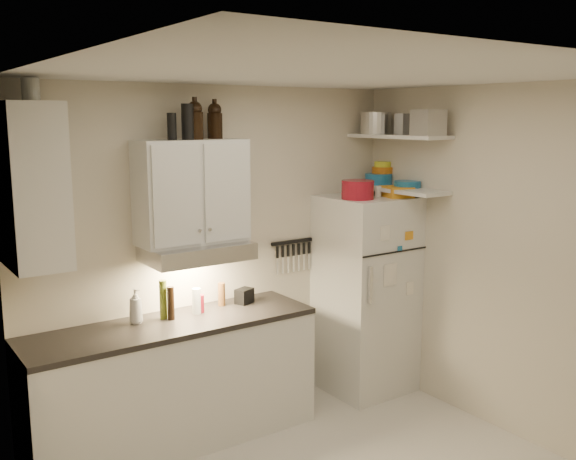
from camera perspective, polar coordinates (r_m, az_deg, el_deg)
ceiling at (r=3.72m, az=4.88°, el=13.86°), size 3.20×3.00×0.02m
back_wall at (r=5.08m, az=-6.25°, el=-2.07°), size 3.20×0.02×2.60m
left_wall at (r=3.15m, az=-19.17°, el=-10.22°), size 0.02×3.00×2.60m
right_wall at (r=5.01m, az=19.02°, el=-2.75°), size 0.02×3.00×2.60m
base_cabinet at (r=4.85m, az=-10.13°, el=-13.48°), size 2.10×0.60×0.88m
countertop at (r=4.68m, az=-10.30°, el=-8.31°), size 2.10×0.62×0.04m
upper_cabinet at (r=4.71m, az=-8.56°, el=3.39°), size 0.80×0.33×0.75m
side_cabinet at (r=4.19m, az=-21.85°, el=3.70°), size 0.33×0.55×1.00m
range_hood at (r=4.72m, az=-8.08°, el=-1.93°), size 0.76×0.46×0.12m
fridge at (r=5.61m, az=6.93°, el=-5.66°), size 0.70×0.68×1.70m
shelf_hi at (r=5.45m, az=9.77°, el=8.19°), size 0.30×0.95×0.03m
shelf_lo at (r=5.48m, az=9.64°, el=3.59°), size 0.30×0.95×0.03m
knife_strip at (r=5.42m, az=0.39°, el=-1.04°), size 0.42×0.02×0.03m
dutch_oven at (r=5.25m, az=6.21°, el=3.58°), size 0.33×0.33×0.15m
book_stack at (r=5.44m, az=9.64°, el=3.38°), size 0.27×0.31×0.09m
spice_jar at (r=5.44m, az=8.02°, el=3.42°), size 0.07×0.07×0.09m
stock_pot at (r=5.62m, az=7.81°, el=9.40°), size 0.29×0.29×0.19m
tin_a at (r=5.47m, az=10.60°, el=9.24°), size 0.21×0.20×0.17m
tin_b at (r=5.16m, az=12.37°, el=9.31°), size 0.21×0.21×0.20m
bowl_teal at (r=5.71m, az=8.05°, el=4.52°), size 0.24×0.24×0.09m
bowl_orange at (r=5.75m, az=8.39°, el=5.30°), size 0.19×0.19×0.06m
bowl_yellow at (r=5.74m, az=8.41°, el=5.81°), size 0.15×0.15×0.05m
plates at (r=5.49m, az=10.58°, el=4.03°), size 0.26×0.26×0.06m
growler_a at (r=4.66m, az=-8.27°, el=9.67°), size 0.13×0.13×0.28m
growler_b at (r=4.83m, az=-6.53°, el=9.66°), size 0.15×0.15×0.27m
thermos_a at (r=4.61m, az=-8.92°, el=9.48°), size 0.11×0.11×0.25m
thermos_b at (r=4.56m, az=-10.29°, el=9.04°), size 0.08×0.08×0.19m
side_jar at (r=4.26m, az=-21.90°, el=11.49°), size 0.11×0.11×0.14m
soap_bottle at (r=4.67m, az=-13.40°, el=-6.44°), size 0.13×0.13×0.28m
pepper_mill at (r=5.00m, az=-5.92°, el=-5.71°), size 0.06×0.06×0.18m
oil_bottle at (r=4.73m, az=-11.03°, el=-6.09°), size 0.07×0.07×0.29m
vinegar_bottle at (r=4.70m, az=-10.37°, el=-6.42°), size 0.06×0.06×0.24m
clear_bottle at (r=4.82m, az=-8.13°, el=-6.27°), size 0.08×0.08×0.19m
red_jar at (r=4.85m, az=-7.86°, el=-6.50°), size 0.08×0.08×0.13m
caddy at (r=5.05m, az=-3.91°, el=-5.87°), size 0.16×0.14×0.12m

